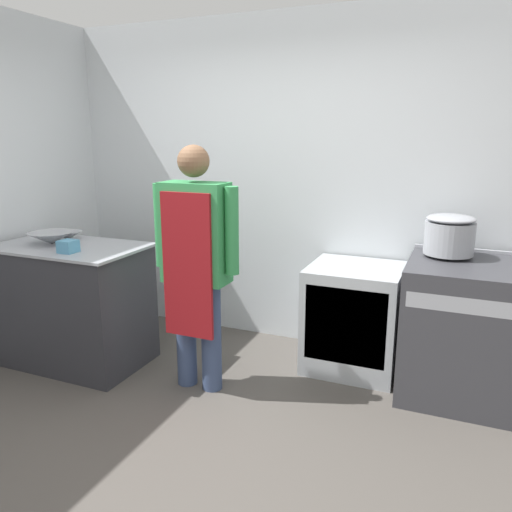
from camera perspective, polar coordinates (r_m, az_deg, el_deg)
name	(u,v)px	position (r m, az deg, el deg)	size (l,w,h in m)	color
ground_plane	(177,452)	(3.08, -8.97, -21.29)	(14.00, 14.00, 0.00)	#4C4742
wall_back	(288,184)	(4.20, 3.63, 8.17)	(8.00, 0.05, 2.70)	silver
wall_left	(27,184)	(4.62, -24.69, 7.46)	(0.05, 8.00, 2.70)	silver
prep_counter	(74,304)	(4.15, -20.12, -5.18)	(1.15, 0.70, 0.94)	#2D2D33
stove	(471,330)	(3.71, 23.40, -7.81)	(0.88, 0.79, 0.95)	#38383D
fridge_unit	(354,318)	(3.89, 11.11, -6.91)	(0.68, 0.64, 0.80)	#A8ADB2
person_cook	(196,256)	(3.38, -6.92, 0.02)	(0.63, 0.24, 1.69)	#38476B
mixing_bowl	(51,238)	(4.12, -22.34, 1.91)	(0.34, 0.34, 0.09)	#9EA0A8
small_bowl	(68,236)	(4.24, -20.72, 2.18)	(0.22, 0.22, 0.07)	#9EA0A8
plastic_tub	(68,246)	(3.78, -20.67, 1.03)	(0.12, 0.12, 0.09)	teal
stock_pot	(450,234)	(3.68, 21.25, 2.33)	(0.33, 0.33, 0.28)	#9EA0A8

